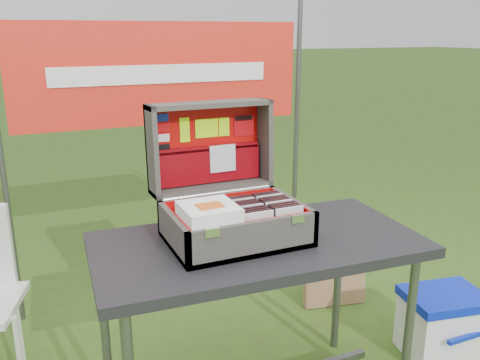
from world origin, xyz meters
name	(u,v)px	position (x,y,z in m)	size (l,w,h in m)	color
table	(257,329)	(0.02, -0.05, 0.38)	(1.23, 0.61, 0.77)	black
table_top	(258,245)	(0.02, -0.05, 0.75)	(1.23, 0.61, 0.04)	black
table_leg_fr	(409,334)	(0.58, -0.30, 0.36)	(0.04, 0.04, 0.73)	#59595B
table_leg_bl	(105,333)	(-0.53, 0.19, 0.36)	(0.04, 0.04, 0.73)	#59595B
table_leg_br	(338,280)	(0.58, 0.19, 0.36)	(0.04, 0.04, 0.73)	#59595B
suitcase	(229,174)	(-0.05, 0.04, 1.01)	(0.50, 0.52, 0.49)	#4F4C46
suitcase_base_bottom	(236,238)	(-0.05, -0.02, 0.78)	(0.50, 0.36, 0.02)	#4F4C46
suitcase_base_wall_front	(255,240)	(-0.05, -0.19, 0.83)	(0.50, 0.02, 0.13)	#4F4C46
suitcase_base_wall_back	(219,210)	(-0.05, 0.15, 0.83)	(0.50, 0.02, 0.13)	#4F4C46
suitcase_base_wall_left	(173,233)	(-0.29, -0.02, 0.83)	(0.02, 0.36, 0.13)	#4F4C46
suitcase_base_wall_right	(292,215)	(0.19, -0.02, 0.83)	(0.02, 0.36, 0.13)	#4F4C46
suitcase_liner_floor	(236,235)	(-0.05, -0.02, 0.79)	(0.46, 0.32, 0.01)	#D50105
suitcase_latch_left	(212,233)	(-0.21, -0.20, 0.89)	(0.05, 0.01, 0.03)	silver
suitcase_latch_right	(298,219)	(0.11, -0.20, 0.89)	(0.05, 0.01, 0.03)	silver
suitcase_hinge	(218,193)	(-0.05, 0.16, 0.90)	(0.02, 0.02, 0.45)	silver
suitcase_lid_back	(206,144)	(-0.05, 0.29, 1.07)	(0.50, 0.36, 0.02)	#4F4C46
suitcase_lid_rim_far	(209,104)	(-0.05, 0.24, 1.25)	(0.50, 0.02, 0.13)	#4F4C46
suitcase_lid_rim_near	(212,187)	(-0.05, 0.22, 0.91)	(0.50, 0.02, 0.13)	#4F4C46
suitcase_lid_rim_left	(152,152)	(-0.29, 0.23, 1.08)	(0.02, 0.36, 0.13)	#4F4C46
suitcase_lid_rim_right	(264,141)	(0.19, 0.23, 1.08)	(0.02, 0.36, 0.13)	#4F4C46
suitcase_lid_liner	(207,145)	(-0.05, 0.27, 1.07)	(0.46, 0.31, 0.01)	#D50105
suitcase_liner_wall_front	(253,236)	(-0.05, -0.18, 0.84)	(0.46, 0.01, 0.11)	#D50105
suitcase_liner_wall_back	(220,208)	(-0.05, 0.13, 0.84)	(0.46, 0.01, 0.11)	#D50105
suitcase_liner_wall_left	(177,230)	(-0.28, -0.02, 0.84)	(0.01, 0.32, 0.11)	#D50105
suitcase_liner_wall_right	(289,213)	(0.17, -0.02, 0.84)	(0.01, 0.32, 0.11)	#D50105
suitcase_lid_pocket	(209,165)	(-0.05, 0.25, 0.99)	(0.44, 0.14, 0.03)	#73040B
suitcase_pocket_edge	(209,148)	(-0.05, 0.25, 1.06)	(0.43, 0.02, 0.02)	#73040B
suitcase_pocket_cd	(223,158)	(0.00, 0.24, 1.02)	(0.11, 0.11, 0.01)	silver
lid_sticker_cc_a	(162,118)	(-0.24, 0.27, 1.20)	(0.05, 0.03, 0.00)	#1933B2
lid_sticker_cc_b	(163,128)	(-0.24, 0.27, 1.16)	(0.05, 0.03, 0.00)	#B0090E
lid_sticker_cc_c	(163,138)	(-0.24, 0.27, 1.12)	(0.05, 0.03, 0.00)	white
lid_sticker_cc_d	(164,148)	(-0.24, 0.27, 1.08)	(0.05, 0.03, 0.00)	black
lid_card_neon_tall	(185,130)	(-0.15, 0.27, 1.14)	(0.04, 0.10, 0.00)	#B2F70C
lid_card_neon_main	(207,128)	(-0.05, 0.27, 1.14)	(0.10, 0.08, 0.00)	#B2F70C
lid_card_neon_small	(224,127)	(0.02, 0.27, 1.14)	(0.04, 0.08, 0.00)	#B2F70C
lid_sticker_band	(244,125)	(0.11, 0.27, 1.14)	(0.09, 0.09, 0.00)	#B0090E
lid_sticker_band_bar	(244,118)	(0.11, 0.27, 1.17)	(0.08, 0.02, 0.00)	black
cd_left_0	(259,229)	(-0.02, -0.16, 0.86)	(0.11, 0.01, 0.13)	silver
cd_left_1	(256,227)	(-0.02, -0.14, 0.86)	(0.11, 0.01, 0.13)	black
cd_left_2	(254,225)	(-0.02, -0.12, 0.86)	(0.11, 0.01, 0.13)	black
cd_left_3	(252,223)	(-0.02, -0.10, 0.86)	(0.11, 0.01, 0.13)	black
cd_left_4	(249,222)	(-0.02, -0.08, 0.86)	(0.11, 0.01, 0.13)	silver
cd_left_5	(247,220)	(-0.02, -0.06, 0.86)	(0.11, 0.01, 0.13)	black
cd_left_6	(245,218)	(-0.02, -0.04, 0.86)	(0.11, 0.01, 0.13)	black
cd_left_7	(243,216)	(-0.02, -0.02, 0.86)	(0.11, 0.01, 0.13)	black
cd_left_8	(241,215)	(-0.02, 0.00, 0.86)	(0.11, 0.01, 0.13)	silver
cd_left_9	(239,213)	(-0.02, 0.02, 0.86)	(0.11, 0.01, 0.13)	black
cd_left_10	(237,212)	(-0.02, 0.04, 0.86)	(0.11, 0.01, 0.13)	black
cd_right_0	(289,224)	(0.10, -0.16, 0.86)	(0.11, 0.01, 0.13)	silver
cd_right_1	(286,222)	(0.10, -0.14, 0.86)	(0.11, 0.01, 0.13)	black
cd_right_2	(284,220)	(0.10, -0.12, 0.86)	(0.11, 0.01, 0.13)	black
cd_right_3	(281,219)	(0.10, -0.10, 0.86)	(0.11, 0.01, 0.13)	black
cd_right_4	(279,217)	(0.10, -0.08, 0.86)	(0.11, 0.01, 0.13)	silver
cd_right_5	(276,215)	(0.10, -0.06, 0.86)	(0.11, 0.01, 0.13)	black
cd_right_6	(274,214)	(0.10, -0.04, 0.86)	(0.11, 0.01, 0.13)	black
cd_right_7	(271,212)	(0.10, -0.02, 0.86)	(0.11, 0.01, 0.13)	black
cd_right_8	(269,210)	(0.10, 0.00, 0.86)	(0.11, 0.01, 0.13)	silver
cd_right_9	(267,209)	(0.10, 0.02, 0.86)	(0.11, 0.01, 0.13)	black
cd_right_10	(265,207)	(0.10, 0.04, 0.86)	(0.11, 0.01, 0.13)	black
songbook_0	(209,217)	(-0.18, -0.09, 0.90)	(0.19, 0.19, 0.01)	white
songbook_1	(209,215)	(-0.18, -0.09, 0.91)	(0.19, 0.19, 0.01)	white
songbook_2	(209,214)	(-0.18, -0.09, 0.91)	(0.19, 0.19, 0.01)	white
songbook_3	(209,213)	(-0.18, -0.09, 0.92)	(0.19, 0.19, 0.01)	white
songbook_4	(209,211)	(-0.18, -0.09, 0.92)	(0.19, 0.19, 0.01)	white
songbook_5	(209,210)	(-0.18, -0.09, 0.93)	(0.19, 0.19, 0.01)	white
songbook_6	(209,209)	(-0.18, -0.09, 0.93)	(0.19, 0.19, 0.01)	white
songbook_7	(209,207)	(-0.18, -0.09, 0.94)	(0.19, 0.19, 0.01)	white
songbook_8	(209,206)	(-0.18, -0.09, 0.94)	(0.19, 0.19, 0.01)	white
songbook_graphic	(210,206)	(-0.18, -0.10, 0.95)	(0.09, 0.07, 0.00)	#D85919
cooler	(442,324)	(1.02, -0.06, 0.16)	(0.37, 0.28, 0.32)	white
cooler_body	(441,327)	(1.02, -0.06, 0.14)	(0.35, 0.26, 0.28)	white
cooler_lid	(445,298)	(1.02, -0.06, 0.30)	(0.37, 0.28, 0.04)	#0920B6
cooler_handle	(467,337)	(1.02, -0.21, 0.18)	(0.22, 0.02, 0.02)	#0920B6
chair_leg_fr	(20,360)	(-0.86, 0.39, 0.21)	(0.02, 0.02, 0.41)	silver
chair_leg_br	(18,323)	(-0.86, 0.70, 0.21)	(0.02, 0.02, 0.41)	silver
chair_upright_right	(8,244)	(-0.86, 0.71, 0.60)	(0.02, 0.02, 0.38)	silver
cardboard_box	(334,273)	(0.81, 0.56, 0.19)	(0.36, 0.06, 0.38)	#A67E57
banner_post_left	(3,170)	(-0.85, 1.10, 0.85)	(0.03, 0.03, 1.70)	#59595B
banner_post_right	(296,142)	(0.85, 1.10, 0.85)	(0.03, 0.03, 1.70)	#59595B
banner	(163,74)	(0.00, 1.09, 1.30)	(1.60, 0.01, 0.55)	red
banner_text	(164,74)	(0.00, 1.08, 1.30)	(1.20, 0.00, 0.10)	white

